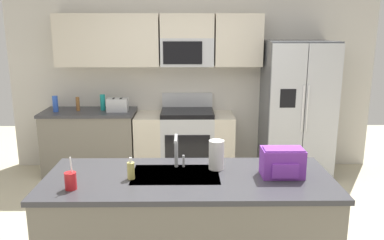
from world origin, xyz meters
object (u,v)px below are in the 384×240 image
at_px(refrigerator, 297,109).
at_px(sink_faucet, 177,148).
at_px(range_oven, 185,142).
at_px(backpack, 282,162).
at_px(toaster, 118,105).
at_px(bottle_blue, 55,104).
at_px(bottle_teal, 103,102).
at_px(soap_dispenser, 131,170).
at_px(pepper_mill, 78,104).
at_px(drink_cup_red, 71,181).
at_px(paper_towel_roll, 216,155).

bearing_deg(refrigerator, sink_faucet, -125.71).
bearing_deg(range_oven, backpack, -72.61).
relative_size(refrigerator, toaster, 6.61).
bearing_deg(bottle_blue, sink_faucet, -52.33).
xyz_separation_m(bottle_teal, sink_faucet, (1.09, -2.31, 0.06)).
xyz_separation_m(bottle_teal, bottle_blue, (-0.62, -0.10, -0.00)).
distance_m(bottle_blue, soap_dispenser, 2.80).
bearing_deg(pepper_mill, toaster, -5.16).
xyz_separation_m(pepper_mill, bottle_blue, (-0.29, -0.06, 0.01)).
bearing_deg(bottle_blue, backpack, -43.56).
distance_m(refrigerator, bottle_teal, 2.67).
distance_m(refrigerator, backpack, 2.51).
bearing_deg(bottle_teal, refrigerator, -2.41).
relative_size(drink_cup_red, paper_towel_roll, 1.02).
distance_m(refrigerator, toaster, 2.45).
xyz_separation_m(pepper_mill, sink_faucet, (1.42, -2.27, 0.07)).
relative_size(pepper_mill, sink_faucet, 0.68).
distance_m(range_oven, backpack, 2.64).
xyz_separation_m(range_oven, paper_towel_roll, (0.27, -2.30, 0.58)).
height_order(range_oven, toaster, range_oven).
bearing_deg(toaster, paper_towel_roll, -62.09).
height_order(refrigerator, pepper_mill, refrigerator).
bearing_deg(refrigerator, bottle_blue, 179.81).
distance_m(toaster, drink_cup_red, 2.65).
xyz_separation_m(refrigerator, pepper_mill, (-3.00, 0.07, 0.07)).
height_order(sink_faucet, soap_dispenser, sink_faucet).
bearing_deg(range_oven, pepper_mill, -179.90).
bearing_deg(drink_cup_red, range_oven, 73.64).
relative_size(range_oven, bottle_teal, 6.22).
bearing_deg(bottle_teal, range_oven, -2.04).
height_order(drink_cup_red, paper_towel_roll, drink_cup_red).
bearing_deg(refrigerator, backpack, -107.72).
bearing_deg(pepper_mill, range_oven, 0.10).
bearing_deg(bottle_blue, range_oven, 1.98).
xyz_separation_m(drink_cup_red, paper_towel_roll, (1.07, 0.40, 0.06)).
bearing_deg(pepper_mill, bottle_teal, 7.31).
relative_size(toaster, sink_faucet, 0.99).
xyz_separation_m(range_oven, bottle_blue, (-1.76, -0.06, 0.57)).
height_order(toaster, backpack, backpack).
relative_size(soap_dispenser, paper_towel_roll, 0.71).
bearing_deg(drink_cup_red, backpack, 8.50).
relative_size(bottle_blue, backpack, 0.68).
bearing_deg(range_oven, refrigerator, -2.68).
height_order(paper_towel_roll, backpack, paper_towel_roll).
relative_size(pepper_mill, soap_dispenser, 1.12).
bearing_deg(backpack, bottle_teal, 127.26).
xyz_separation_m(bottle_teal, drink_cup_red, (0.34, -2.74, -0.04)).
distance_m(bottle_teal, drink_cup_red, 2.76).
relative_size(refrigerator, sink_faucet, 6.56).
height_order(bottle_blue, sink_faucet, sink_faucet).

